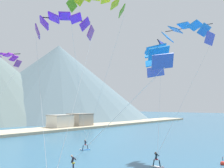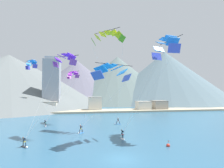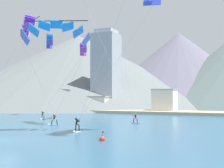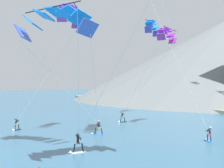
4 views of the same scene
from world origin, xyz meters
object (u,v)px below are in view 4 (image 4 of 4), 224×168
at_px(kitesurfer_near_trail, 16,127).
at_px(kitesurfer_mid_center, 121,119).
at_px(kitesurfer_near_lead, 97,130).
at_px(parafoil_kite_mid_center, 167,34).
at_px(parafoil_kite_near_lead, 55,20).
at_px(kitesurfer_far_right, 76,147).
at_px(kitesurfer_far_left, 208,137).
at_px(parafoil_kite_distant_high_outer, 152,26).
at_px(parafoil_kite_near_trail, 71,14).

xyz_separation_m(kitesurfer_near_trail, kitesurfer_mid_center, (-0.26, 16.39, 0.01)).
bearing_deg(kitesurfer_near_trail, kitesurfer_near_lead, 43.36).
bearing_deg(parafoil_kite_mid_center, parafoil_kite_near_lead, -68.50).
xyz_separation_m(kitesurfer_near_lead, kitesurfer_far_right, (7.58, -5.87, 0.00)).
bearing_deg(kitesurfer_far_left, parafoil_kite_near_lead, -104.43).
bearing_deg(kitesurfer_far_left, parafoil_kite_distant_high_outer, 156.35).
distance_m(parafoil_kite_near_trail, parafoil_kite_distant_high_outer, 24.72).
height_order(kitesurfer_mid_center, parafoil_kite_near_trail, parafoil_kite_near_trail).
bearing_deg(kitesurfer_mid_center, kitesurfer_near_trail, -89.08).
bearing_deg(kitesurfer_near_lead, kitesurfer_mid_center, 134.90).
bearing_deg(kitesurfer_near_trail, kitesurfer_far_right, 7.00).
bearing_deg(kitesurfer_mid_center, parafoil_kite_mid_center, 32.24).
bearing_deg(parafoil_kite_mid_center, parafoil_kite_distant_high_outer, 151.74).
xyz_separation_m(kitesurfer_far_left, parafoil_kite_mid_center, (-11.77, 3.88, 12.91)).
height_order(kitesurfer_far_right, parafoil_kite_near_lead, parafoil_kite_near_lead).
bearing_deg(parafoil_kite_distant_high_outer, kitesurfer_near_trail, -75.98).
bearing_deg(parafoil_kite_distant_high_outer, kitesurfer_mid_center, -58.90).
xyz_separation_m(parafoil_kite_near_lead, parafoil_kite_near_trail, (-8.51, 5.00, 2.73)).
distance_m(parafoil_kite_mid_center, parafoil_kite_distant_high_outer, 15.01).
relative_size(kitesurfer_near_lead, parafoil_kite_near_trail, 0.12).
height_order(kitesurfer_mid_center, parafoil_kite_mid_center, parafoil_kite_mid_center).
distance_m(parafoil_kite_near_lead, parafoil_kite_mid_center, 21.11).
distance_m(kitesurfer_near_lead, kitesurfer_far_right, 9.59).
xyz_separation_m(kitesurfer_far_left, parafoil_kite_near_lead, (-4.05, -15.73, 11.71)).
xyz_separation_m(kitesurfer_mid_center, parafoil_kite_distant_high_outer, (-6.53, 10.83, 16.65)).
xyz_separation_m(kitesurfer_near_trail, kitesurfer_far_right, (15.86, 1.95, 0.08)).
height_order(kitesurfer_far_left, parafoil_kite_mid_center, parafoil_kite_mid_center).
height_order(kitesurfer_near_lead, parafoil_kite_distant_high_outer, parafoil_kite_distant_high_outer).
xyz_separation_m(kitesurfer_near_lead, kitesurfer_near_trail, (-8.28, -7.82, -0.08)).
bearing_deg(kitesurfer_far_left, kitesurfer_far_right, -97.51).
xyz_separation_m(parafoil_kite_near_trail, parafoil_kite_mid_center, (0.78, 14.61, -1.52)).
bearing_deg(parafoil_kite_near_trail, kitesurfer_far_left, 40.51).
relative_size(kitesurfer_mid_center, parafoil_kite_distant_high_outer, 0.33).
distance_m(parafoil_kite_near_lead, parafoil_kite_near_trail, 10.24).
xyz_separation_m(kitesurfer_far_left, kitesurfer_far_right, (-1.91, -14.51, 0.10)).
bearing_deg(parafoil_kite_mid_center, kitesurfer_far_left, -18.24).
xyz_separation_m(kitesurfer_near_trail, parafoil_kite_near_lead, (13.73, 0.73, 11.69)).
bearing_deg(parafoil_kite_near_trail, kitesurfer_near_lead, 34.30).
bearing_deg(parafoil_kite_mid_center, kitesurfer_near_lead, -79.70).
bearing_deg(kitesurfer_far_right, kitesurfer_near_lead, 142.26).
distance_m(kitesurfer_far_right, parafoil_kite_distant_high_outer, 37.78).
bearing_deg(kitesurfer_near_trail, parafoil_kite_near_lead, 3.04).
height_order(parafoil_kite_near_lead, parafoil_kite_near_trail, parafoil_kite_near_trail).
bearing_deg(kitesurfer_far_right, kitesurfer_mid_center, 138.15).
bearing_deg(kitesurfer_near_lead, kitesurfer_near_trail, -136.64).
relative_size(kitesurfer_near_trail, kitesurfer_far_left, 0.96).
xyz_separation_m(parafoil_kite_mid_center, parafoil_kite_distant_high_outer, (-12.80, 6.88, 3.77)).
height_order(kitesurfer_near_trail, parafoil_kite_mid_center, parafoil_kite_mid_center).
height_order(kitesurfer_near_trail, parafoil_kite_distant_high_outer, parafoil_kite_distant_high_outer).
bearing_deg(parafoil_kite_near_lead, parafoil_kite_near_trail, 149.55).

